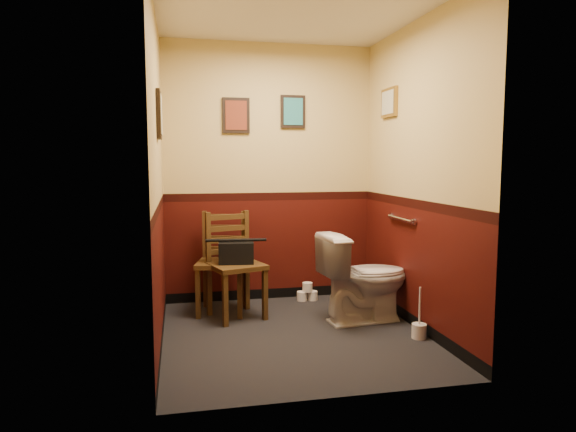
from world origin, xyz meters
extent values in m
cube|color=black|center=(0.00, 0.00, 0.00)|extent=(2.20, 2.40, 0.00)
cube|color=silver|center=(0.00, 0.00, 2.70)|extent=(2.20, 2.40, 0.00)
cube|color=#380B08|center=(0.00, 1.20, 1.35)|extent=(2.20, 0.00, 2.70)
cube|color=#380B08|center=(0.00, -1.20, 1.35)|extent=(2.20, 0.00, 2.70)
cube|color=#380B08|center=(-1.10, 0.00, 1.35)|extent=(0.00, 2.40, 2.70)
cube|color=#380B08|center=(1.10, 0.00, 1.35)|extent=(0.00, 2.40, 2.70)
cylinder|color=silver|center=(1.07, 0.25, 0.95)|extent=(0.03, 0.50, 0.03)
cylinder|color=silver|center=(1.09, 0.00, 0.95)|extent=(0.02, 0.06, 0.06)
cylinder|color=silver|center=(1.09, 0.50, 0.95)|extent=(0.02, 0.06, 0.06)
cube|color=black|center=(-0.35, 1.18, 1.95)|extent=(0.28, 0.03, 0.36)
cube|color=maroon|center=(-0.35, 1.17, 1.95)|extent=(0.22, 0.01, 0.30)
cube|color=black|center=(0.25, 1.18, 2.00)|extent=(0.26, 0.03, 0.34)
cube|color=teal|center=(0.25, 1.17, 2.00)|extent=(0.20, 0.01, 0.28)
cube|color=black|center=(-1.08, 0.10, 1.85)|extent=(0.03, 0.30, 0.38)
cube|color=#B6B48F|center=(-1.07, 0.10, 1.85)|extent=(0.01, 0.24, 0.31)
cube|color=olive|center=(1.08, 0.60, 2.05)|extent=(0.03, 0.34, 0.28)
cube|color=#B6B48F|center=(1.07, 0.60, 2.05)|extent=(0.01, 0.28, 0.22)
imported|color=white|center=(0.72, 0.24, 0.41)|extent=(0.88, 0.55, 0.81)
cylinder|color=silver|center=(1.01, -0.30, 0.06)|extent=(0.12, 0.12, 0.12)
cylinder|color=silver|center=(1.01, -0.30, 0.27)|extent=(0.02, 0.02, 0.35)
cube|color=#513618|center=(-0.55, 0.78, 0.49)|extent=(0.55, 0.55, 0.04)
cube|color=#513618|center=(-0.79, 0.63, 0.25)|extent=(0.05, 0.05, 0.49)
cube|color=#513618|center=(-0.70, 1.01, 0.25)|extent=(0.05, 0.05, 0.49)
cube|color=#513618|center=(-0.40, 0.54, 0.25)|extent=(0.05, 0.05, 0.49)
cube|color=#513618|center=(-0.31, 0.92, 0.25)|extent=(0.05, 0.05, 0.49)
cube|color=#513618|center=(-0.70, 1.02, 0.74)|extent=(0.05, 0.05, 0.49)
cube|color=#513618|center=(-0.31, 0.93, 0.74)|extent=(0.05, 0.05, 0.49)
cube|color=#513618|center=(-0.50, 0.97, 0.60)|extent=(0.37, 0.11, 0.05)
cube|color=#513618|center=(-0.50, 0.97, 0.71)|extent=(0.37, 0.11, 0.05)
cube|color=#513618|center=(-0.50, 0.97, 0.82)|extent=(0.37, 0.11, 0.05)
cube|color=#513618|center=(-0.50, 0.97, 0.93)|extent=(0.37, 0.11, 0.05)
cube|color=#513618|center=(-0.43, 0.59, 0.50)|extent=(0.59, 0.59, 0.04)
cube|color=#513618|center=(-0.56, 0.34, 0.25)|extent=(0.06, 0.06, 0.50)
cube|color=#513618|center=(-0.68, 0.72, 0.25)|extent=(0.06, 0.06, 0.50)
cube|color=#513618|center=(-0.18, 0.46, 0.25)|extent=(0.06, 0.06, 0.50)
cube|color=#513618|center=(-0.30, 0.84, 0.25)|extent=(0.06, 0.06, 0.50)
cube|color=#513618|center=(-0.68, 0.73, 0.75)|extent=(0.05, 0.05, 0.50)
cube|color=#513618|center=(-0.30, 0.85, 0.75)|extent=(0.05, 0.05, 0.50)
cube|color=#513618|center=(-0.49, 0.79, 0.61)|extent=(0.37, 0.14, 0.05)
cube|color=#513618|center=(-0.49, 0.79, 0.72)|extent=(0.37, 0.14, 0.05)
cube|color=#513618|center=(-0.49, 0.79, 0.83)|extent=(0.37, 0.14, 0.05)
cube|color=#513618|center=(-0.49, 0.79, 0.94)|extent=(0.37, 0.14, 0.05)
cube|color=black|center=(-0.43, 0.59, 0.62)|extent=(0.34, 0.20, 0.20)
cylinder|color=black|center=(-0.43, 0.59, 0.75)|extent=(0.29, 0.06, 0.03)
cylinder|color=silver|center=(0.32, 1.04, 0.05)|extent=(0.11, 0.11, 0.10)
cylinder|color=silver|center=(0.44, 1.04, 0.05)|extent=(0.11, 0.11, 0.10)
cylinder|color=silver|center=(0.38, 1.03, 0.15)|extent=(0.11, 0.11, 0.10)
camera|label=1|loc=(-0.93, -4.16, 1.49)|focal=32.00mm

